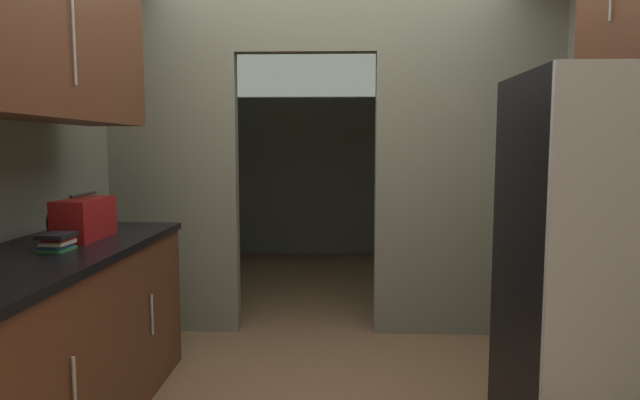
% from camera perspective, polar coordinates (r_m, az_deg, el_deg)
% --- Properties ---
extents(kitchen_partition, '(3.27, 0.12, 2.81)m').
position_cam_1_polar(kitchen_partition, '(3.94, 2.10, 7.68)').
color(kitchen_partition, gray).
rests_on(kitchen_partition, ground).
extents(adjoining_room_shell, '(3.27, 3.01, 2.81)m').
position_cam_1_polar(adjoining_room_shell, '(5.94, 1.54, 5.95)').
color(adjoining_room_shell, gray).
rests_on(adjoining_room_shell, ground).
extents(refrigerator, '(0.71, 0.76, 1.70)m').
position_cam_1_polar(refrigerator, '(2.75, 27.07, -5.98)').
color(refrigerator, black).
rests_on(refrigerator, ground).
extents(lower_cabinet_run, '(0.68, 1.95, 0.90)m').
position_cam_1_polar(lower_cabinet_run, '(2.88, -26.74, -13.73)').
color(lower_cabinet_run, brown).
rests_on(lower_cabinet_run, ground).
extents(upper_cabinet_counterside, '(0.36, 1.76, 0.73)m').
position_cam_1_polar(upper_cabinet_counterside, '(2.77, -28.10, 15.17)').
color(upper_cabinet_counterside, brown).
extents(boombox, '(0.19, 0.39, 0.24)m').
position_cam_1_polar(boombox, '(3.04, -23.68, -1.83)').
color(boombox, maroon).
rests_on(boombox, lower_cabinet_run).
extents(book_stack, '(0.14, 0.17, 0.08)m').
position_cam_1_polar(book_stack, '(2.76, -26.05, -3.98)').
color(book_stack, '#388C47').
rests_on(book_stack, lower_cabinet_run).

